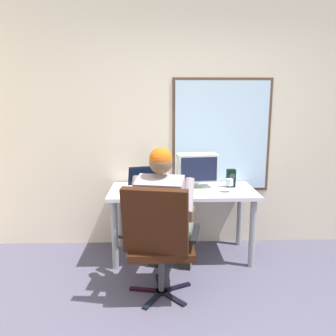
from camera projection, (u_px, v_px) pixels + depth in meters
wall_rear at (194, 119)px, 3.71m from camera, size 4.66×0.08×2.89m
desk at (182, 199)px, 3.48m from camera, size 1.49×0.66×0.73m
office_chair at (158, 237)px, 2.68m from camera, size 0.68×0.63×1.00m
person_seated at (164, 214)px, 2.93m from camera, size 0.60×0.86×1.26m
crt_monitor at (197, 169)px, 3.45m from camera, size 0.43×0.27×0.37m
laptop at (145, 183)px, 3.49m from camera, size 0.39×0.39×0.22m
wine_glass at (229, 183)px, 3.34m from camera, size 0.07×0.07×0.14m
desk_speaker at (231, 178)px, 3.54m from camera, size 0.09×0.08×0.19m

